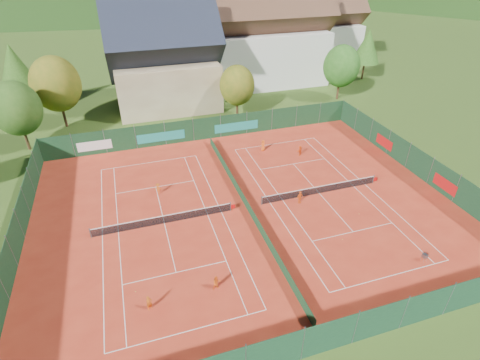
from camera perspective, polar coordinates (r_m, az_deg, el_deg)
name	(u,v)px	position (r m, az deg, el deg)	size (l,w,h in m)	color
ground	(246,208)	(36.77, 0.96, -4.25)	(600.00, 600.00, 0.00)	#304C17
clay_pad	(246,208)	(36.76, 0.96, -4.22)	(40.00, 32.00, 0.01)	red
court_markings_left	(164,223)	(35.51, -11.45, -6.50)	(11.03, 23.83, 0.00)	white
court_markings_right	(319,193)	(39.60, 12.00, -2.00)	(11.03, 23.83, 0.00)	white
tennis_net_left	(166,219)	(35.21, -11.28, -5.83)	(13.30, 0.10, 1.02)	#59595B
tennis_net_right	(321,189)	(39.40, 12.28, -1.37)	(13.30, 0.10, 1.02)	#59595B
court_divider	(246,203)	(36.46, 0.97, -3.60)	(0.03, 28.80, 1.00)	#153A20
fence_north	(204,129)	(49.26, -5.55, 7.74)	(40.00, 0.10, 3.00)	#13361C
fence_south	(330,336)	(25.54, 13.49, -22.15)	(40.00, 0.04, 3.00)	#163D25
fence_west	(16,238)	(36.10, -30.99, -7.54)	(0.04, 32.00, 3.00)	#163D21
fence_east	(418,163)	(45.56, 25.55, 2.34)	(0.09, 32.00, 3.00)	#13361F
chalet	(164,63)	(60.22, -11.46, 17.12)	(16.20, 12.00, 16.00)	beige
hotel_block_a	(267,40)	(70.33, 4.19, 20.45)	(21.60, 11.00, 17.25)	silver
hotel_block_b	(317,31)	(83.47, 11.63, 21.30)	(17.28, 10.00, 15.50)	silver
tree_west_front	(16,109)	(52.14, -30.95, 9.32)	(5.72, 5.72, 8.69)	#4B341A
tree_west_mid	(56,84)	(56.77, -26.27, 12.97)	(6.44, 6.44, 9.78)	#4A2C1A
tree_west_back	(15,67)	(65.30, -31.10, 14.56)	(5.60, 5.60, 10.00)	#432C17
tree_center	(237,85)	(55.02, -0.45, 14.22)	(5.01, 5.01, 7.60)	#4A2F1A
tree_east_front	(342,66)	(63.98, 15.21, 16.40)	(5.72, 5.72, 8.69)	#4A2D1A
tree_east_mid	(367,46)	(75.74, 18.85, 18.77)	(5.04, 5.04, 9.00)	#483319
tree_east_back	(308,36)	(78.13, 10.33, 20.78)	(7.15, 7.15, 10.86)	#462A19
mountain_backdrop	(175,50)	(271.19, -9.83, 18.93)	(820.00, 530.00, 242.00)	black
ball_hopper	(425,256)	(34.30, 26.35, -10.31)	(0.34, 0.34, 0.80)	slate
loose_ball_0	(136,291)	(30.05, -15.63, -16.05)	(0.07, 0.07, 0.07)	#CCD833
loose_ball_1	(343,239)	(34.30, 15.36, -8.71)	(0.07, 0.07, 0.07)	#CCD833
loose_ball_2	(250,170)	(42.60, 1.56, 1.48)	(0.07, 0.07, 0.07)	#CCD833
loose_ball_3	(182,166)	(43.99, -8.82, 2.15)	(0.07, 0.07, 0.07)	#CCD833
loose_ball_4	(359,214)	(37.66, 17.70, -4.95)	(0.07, 0.07, 0.07)	#CCD833
player_left_near	(149,303)	(28.29, -13.66, -17.77)	(0.46, 0.30, 1.27)	#CB5512
player_left_mid	(217,283)	(28.83, -3.58, -15.36)	(0.61, 0.48, 1.26)	orange
player_left_far	(158,189)	(39.34, -12.36, -1.27)	(0.78, 0.45, 1.20)	#CD5412
player_right_near	(300,197)	(37.51, 9.10, -2.62)	(0.77, 0.32, 1.31)	orange
player_right_far_a	(263,145)	(46.62, 3.54, 5.28)	(0.69, 0.45, 1.40)	#FE6016
player_right_far_b	(300,150)	(46.09, 9.13, 4.47)	(1.18, 0.37, 1.27)	#F65215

